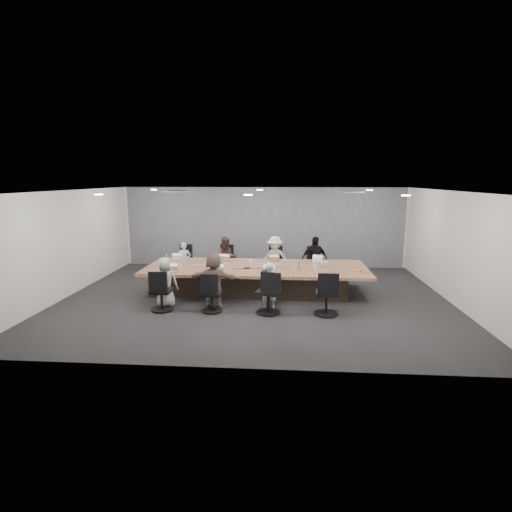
# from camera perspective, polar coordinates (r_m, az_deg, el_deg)

# --- Properties ---
(floor) EXTENTS (10.00, 8.00, 0.00)m
(floor) POSITION_cam_1_polar(r_m,az_deg,el_deg) (10.61, -0.16, -5.99)
(floor) COLOR #242425
(floor) RESTS_ON ground
(ceiling) EXTENTS (10.00, 8.00, 0.00)m
(ceiling) POSITION_cam_1_polar(r_m,az_deg,el_deg) (10.15, -0.17, 9.30)
(ceiling) COLOR white
(ceiling) RESTS_ON wall_back
(wall_back) EXTENTS (10.00, 0.00, 2.80)m
(wall_back) POSITION_cam_1_polar(r_m,az_deg,el_deg) (14.24, 1.09, 4.15)
(wall_back) COLOR beige
(wall_back) RESTS_ON ground
(wall_front) EXTENTS (10.00, 0.00, 2.80)m
(wall_front) POSITION_cam_1_polar(r_m,az_deg,el_deg) (6.40, -2.96, -4.46)
(wall_front) COLOR beige
(wall_front) RESTS_ON ground
(wall_left) EXTENTS (0.00, 8.00, 2.80)m
(wall_left) POSITION_cam_1_polar(r_m,az_deg,el_deg) (11.78, -25.21, 1.65)
(wall_left) COLOR beige
(wall_left) RESTS_ON ground
(wall_right) EXTENTS (0.00, 8.00, 2.80)m
(wall_right) POSITION_cam_1_polar(r_m,az_deg,el_deg) (11.09, 26.54, 1.01)
(wall_right) COLOR beige
(wall_right) RESTS_ON ground
(curtain) EXTENTS (9.80, 0.04, 2.80)m
(curtain) POSITION_cam_1_polar(r_m,az_deg,el_deg) (14.16, 1.07, 4.12)
(curtain) COLOR gray
(curtain) RESTS_ON ground
(conference_table) EXTENTS (6.00, 2.20, 0.74)m
(conference_table) POSITION_cam_1_polar(r_m,az_deg,el_deg) (10.99, 0.04, -3.22)
(conference_table) COLOR #2F241B
(conference_table) RESTS_ON ground
(chair_0) EXTENTS (0.72, 0.72, 0.84)m
(chair_0) POSITION_cam_1_polar(r_m,az_deg,el_deg) (12.99, -9.80, -1.07)
(chair_0) COLOR black
(chair_0) RESTS_ON ground
(chair_1) EXTENTS (0.72, 0.72, 0.85)m
(chair_1) POSITION_cam_1_polar(r_m,az_deg,el_deg) (12.74, -3.96, -1.15)
(chair_1) COLOR black
(chair_1) RESTS_ON ground
(chair_2) EXTENTS (0.56, 0.56, 0.80)m
(chair_2) POSITION_cam_1_polar(r_m,az_deg,el_deg) (12.62, 2.76, -1.35)
(chair_2) COLOR black
(chair_2) RESTS_ON ground
(chair_3) EXTENTS (0.57, 0.57, 0.80)m
(chair_3) POSITION_cam_1_polar(r_m,az_deg,el_deg) (12.64, 8.19, -1.45)
(chair_3) COLOR black
(chair_3) RESTS_ON ground
(chair_4) EXTENTS (0.56, 0.56, 0.81)m
(chair_4) POSITION_cam_1_polar(r_m,az_deg,el_deg) (9.77, -13.36, -5.34)
(chair_4) COLOR black
(chair_4) RESTS_ON ground
(chair_5) EXTENTS (0.52, 0.52, 0.74)m
(chair_5) POSITION_cam_1_polar(r_m,az_deg,el_deg) (9.49, -6.35, -5.80)
(chair_5) COLOR black
(chair_5) RESTS_ON ground
(chair_6) EXTENTS (0.72, 0.72, 0.87)m
(chair_6) POSITION_cam_1_polar(r_m,az_deg,el_deg) (9.32, 1.76, -5.65)
(chair_6) COLOR black
(chair_6) RESTS_ON ground
(chair_7) EXTENTS (0.60, 0.60, 0.87)m
(chair_7) POSITION_cam_1_polar(r_m,az_deg,el_deg) (9.36, 10.04, -5.74)
(chair_7) COLOR black
(chair_7) RESTS_ON ground
(person_0) EXTENTS (0.45, 0.32, 1.15)m
(person_0) POSITION_cam_1_polar(r_m,az_deg,el_deg) (12.63, -10.21, -0.70)
(person_0) COLOR #A6B2CD
(person_0) RESTS_ON ground
(laptop_0) EXTENTS (0.34, 0.26, 0.02)m
(laptop_0) POSITION_cam_1_polar(r_m,az_deg,el_deg) (12.08, -10.88, -0.42)
(laptop_0) COLOR #B2B2B7
(laptop_0) RESTS_ON conference_table
(person_1) EXTENTS (0.75, 0.64, 1.34)m
(person_1) POSITION_cam_1_polar(r_m,az_deg,el_deg) (12.35, -4.21, -0.37)
(person_1) COLOR #392823
(person_1) RESTS_ON ground
(laptop_1) EXTENTS (0.39, 0.31, 0.02)m
(laptop_1) POSITION_cam_1_polar(r_m,az_deg,el_deg) (11.80, -4.61, -0.53)
(laptop_1) COLOR #8C6647
(laptop_1) RESTS_ON conference_table
(person_2) EXTENTS (0.98, 0.69, 1.38)m
(person_2) POSITION_cam_1_polar(r_m,az_deg,el_deg) (12.22, 2.72, -0.40)
(person_2) COLOR #A0ABA0
(person_2) RESTS_ON ground
(laptop_2) EXTENTS (0.31, 0.23, 0.02)m
(laptop_2) POSITION_cam_1_polar(r_m,az_deg,el_deg) (11.66, 2.65, -0.64)
(laptop_2) COLOR #8C6647
(laptop_2) RESTS_ON conference_table
(person_3) EXTENTS (0.87, 0.52, 1.39)m
(person_3) POSITION_cam_1_polar(r_m,az_deg,el_deg) (12.24, 8.34, -0.44)
(person_3) COLOR black
(person_3) RESTS_ON ground
(laptop_3) EXTENTS (0.32, 0.26, 0.02)m
(laptop_3) POSITION_cam_1_polar(r_m,az_deg,el_deg) (11.69, 8.53, -0.72)
(laptop_3) COLOR #B2B2B7
(laptop_3) RESTS_ON conference_table
(person_4) EXTENTS (0.64, 0.46, 1.22)m
(person_4) POSITION_cam_1_polar(r_m,az_deg,el_deg) (10.03, -12.81, -3.65)
(person_4) COLOR #A7A8A7
(person_4) RESTS_ON ground
(laptop_4) EXTENTS (0.33, 0.24, 0.02)m
(laptop_4) POSITION_cam_1_polar(r_m,az_deg,el_deg) (10.51, -11.97, -2.17)
(laptop_4) COLOR #8C6647
(laptop_4) RESTS_ON conference_table
(person_5) EXTENTS (1.31, 0.58, 1.37)m
(person_5) POSITION_cam_1_polar(r_m,az_deg,el_deg) (9.73, -6.01, -3.45)
(person_5) COLOR brown
(person_5) RESTS_ON ground
(laptop_5) EXTENTS (0.30, 0.22, 0.02)m
(laptop_5) POSITION_cam_1_polar(r_m,az_deg,el_deg) (10.24, -5.47, -2.33)
(laptop_5) COLOR #B2B2B7
(laptop_5) RESTS_ON conference_table
(person_6) EXTENTS (0.42, 0.28, 1.15)m
(person_6) POSITION_cam_1_polar(r_m,az_deg,el_deg) (9.62, 1.86, -4.24)
(person_6) COLOR silver
(person_6) RESTS_ON ground
(laptop_6) EXTENTS (0.37, 0.29, 0.02)m
(laptop_6) POSITION_cam_1_polar(r_m,az_deg,el_deg) (10.11, 2.00, -2.47)
(laptop_6) COLOR #B2B2B7
(laptop_6) RESTS_ON conference_table
(bottle_green_left) EXTENTS (0.08, 0.08, 0.23)m
(bottle_green_left) POSITION_cam_1_polar(r_m,az_deg,el_deg) (11.81, -12.72, -0.24)
(bottle_green_left) COLOR green
(bottle_green_left) RESTS_ON conference_table
(bottle_green_right) EXTENTS (0.08, 0.08, 0.22)m
(bottle_green_right) POSITION_cam_1_polar(r_m,az_deg,el_deg) (10.57, 6.16, -1.36)
(bottle_green_right) COLOR green
(bottle_green_right) RESTS_ON conference_table
(bottle_clear) EXTENTS (0.08, 0.08, 0.21)m
(bottle_clear) POSITION_cam_1_polar(r_m,az_deg,el_deg) (11.26, -6.36, -0.61)
(bottle_clear) COLOR silver
(bottle_clear) RESTS_ON conference_table
(cup_white_far) EXTENTS (0.11, 0.11, 0.11)m
(cup_white_far) POSITION_cam_1_polar(r_m,az_deg,el_deg) (11.31, -0.77, -0.75)
(cup_white_far) COLOR white
(cup_white_far) RESTS_ON conference_table
(cup_white_near) EXTENTS (0.09, 0.09, 0.09)m
(cup_white_near) POSITION_cam_1_polar(r_m,az_deg,el_deg) (11.28, 8.94, -0.98)
(cup_white_near) COLOR white
(cup_white_near) RESTS_ON conference_table
(mug_brown) EXTENTS (0.11, 0.11, 0.11)m
(mug_brown) POSITION_cam_1_polar(r_m,az_deg,el_deg) (11.17, -11.54, -1.13)
(mug_brown) COLOR brown
(mug_brown) RESTS_ON conference_table
(mic_left) EXTENTS (0.17, 0.14, 0.03)m
(mic_left) POSITION_cam_1_polar(r_m,az_deg,el_deg) (10.66, -1.32, -1.72)
(mic_left) COLOR black
(mic_left) RESTS_ON conference_table
(mic_right) EXTENTS (0.14, 0.10, 0.03)m
(mic_right) POSITION_cam_1_polar(r_m,az_deg,el_deg) (11.02, 2.05, -1.30)
(mic_right) COLOR black
(mic_right) RESTS_ON conference_table
(stapler) EXTENTS (0.18, 0.07, 0.06)m
(stapler) POSITION_cam_1_polar(r_m,az_deg,el_deg) (10.22, 1.36, -2.18)
(stapler) COLOR black
(stapler) RESTS_ON conference_table
(canvas_bag) EXTENTS (0.31, 0.22, 0.16)m
(canvas_bag) POSITION_cam_1_polar(r_m,az_deg,el_deg) (10.95, 9.55, -1.19)
(canvas_bag) COLOR #ACA28A
(canvas_bag) RESTS_ON conference_table
(snack_packet) EXTENTS (0.24, 0.22, 0.04)m
(snack_packet) POSITION_cam_1_polar(r_m,az_deg,el_deg) (10.62, 14.28, -2.07)
(snack_packet) COLOR orange
(snack_packet) RESTS_ON conference_table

